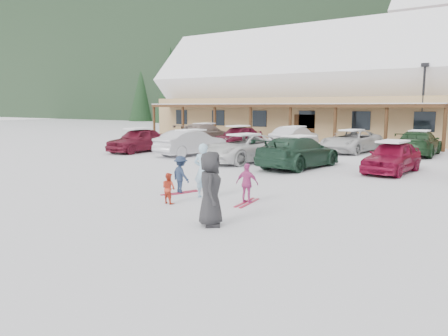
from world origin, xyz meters
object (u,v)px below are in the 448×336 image
Objects in this scene: child_navy at (181,175)px; parked_car_0 at (138,140)px; child_magenta at (247,183)px; parked_car_7 at (204,134)px; adult_skier at (203,171)px; day_lodge at (308,94)px; parked_car_8 at (238,136)px; parked_car_9 at (295,137)px; parked_car_4 at (392,157)px; toddler_red at (169,188)px; lamp_post at (423,100)px; parked_car_10 at (351,141)px; bystander_dark at (210,189)px; parked_car_2 at (244,148)px; parked_car_1 at (191,143)px; parked_car_3 at (298,152)px; parked_car_11 at (419,143)px.

parked_car_0 is at bearing -20.94° from child_navy.
child_magenta is 20.78m from parked_car_7.
adult_skier is 1.08m from child_navy.
day_lodge is 5.42× the size of parked_car_7.
parked_car_8 is 0.96× the size of parked_car_9.
parked_car_8 reaches higher than parked_car_4.
parked_car_7 is (-11.67, 17.09, 0.31)m from toddler_red.
parked_car_10 is (-2.90, -6.05, -2.60)m from lamp_post.
child_navy is at bearing 15.78° from bystander_dark.
adult_skier is 0.34× the size of parked_car_2.
parked_car_9 is 4.23m from parked_car_10.
child_navy is 0.28× the size of parked_car_9.
parked_car_9 is (3.72, -10.32, -3.20)m from day_lodge.
adult_skier is 1.87× the size of toddler_red.
lamp_post is at bearing 76.46° from parked_car_2.
adult_skier is 1.37m from toddler_red.
parked_car_0 is 0.87× the size of parked_car_10.
lamp_post is at bearing 100.12° from parked_car_4.
parked_car_4 is at bearing -84.18° from lamp_post.
parked_car_1 is at bearing -63.24° from adult_skier.
parked_car_2 reaches higher than parked_car_10.
child_magenta is at bearing -98.71° from parked_car_4.
child_magenta is 0.24× the size of parked_car_3.
parked_car_0 is at bearing -175.11° from parked_car_4.
lamp_post is 1.43× the size of parked_car_4.
parked_car_11 is (11.83, 1.29, -0.01)m from parked_car_8.
day_lodge is 12.07m from parked_car_8.
parked_car_11 reaches higher than parked_car_2.
lamp_post is 1.32× the size of parked_car_0.
lamp_post reaches higher than child_magenta.
parked_car_1 is at bearing 33.17° from parked_car_11.
lamp_post is at bearing -140.09° from parked_car_9.
parked_car_0 is 0.98× the size of parked_car_9.
parked_car_0 is 0.88× the size of parked_car_11.
parked_car_2 is at bearing 178.14° from parked_car_1.
child_magenta is 0.66× the size of bystander_dark.
parked_car_0 is (-3.24, -18.39, -3.19)m from day_lodge.
parked_car_3 is 9.48m from parked_car_11.
parked_car_10 is at bearing -101.70° from adult_skier.
parked_car_1 is 7.52m from parked_car_3.
parked_car_2 is at bearing 100.28° from parked_car_9.
adult_skier is at bearing 77.84° from parked_car_11.
parked_car_1 is at bearing 70.96° from parked_car_9.
day_lodge is 28.16m from child_navy.
parked_car_11 is at bearing -95.70° from toddler_red.
parked_car_4 is (11.46, -0.26, -0.06)m from parked_car_1.
parked_car_8 is (-0.81, 6.33, -0.01)m from parked_car_1.
day_lodge is at bearing -86.53° from adult_skier.
parked_car_11 is at bearing -80.32° from lamp_post.
parked_car_0 is 10.65m from parked_car_9.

